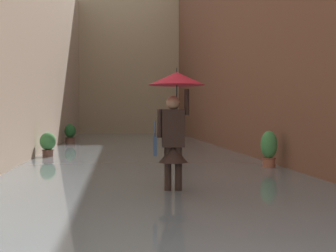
{
  "coord_description": "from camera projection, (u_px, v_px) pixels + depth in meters",
  "views": [
    {
      "loc": [
        0.78,
        2.17,
        1.43
      ],
      "look_at": [
        -0.06,
        -5.71,
        1.22
      ],
      "focal_mm": 50.27,
      "sensor_mm": 36.0,
      "label": 1
    }
  ],
  "objects": [
    {
      "name": "ground_plane",
      "position": [
        140.0,
        154.0,
        16.55
      ],
      "size": [
        71.78,
        71.78,
        0.0
      ],
      "primitive_type": "plane",
      "color": "gray"
    },
    {
      "name": "building_facade_left",
      "position": [
        256.0,
        13.0,
        16.85
      ],
      "size": [
        2.04,
        32.71,
        10.08
      ],
      "color": "brown",
      "rests_on": "ground_plane"
    },
    {
      "name": "potted_plant_mid_right",
      "position": [
        48.0,
        144.0,
        14.35
      ],
      "size": [
        0.48,
        0.48,
        0.85
      ],
      "color": "brown",
      "rests_on": "ground_plane"
    },
    {
      "name": "building_facade_far",
      "position": [
        129.0,
        57.0,
        31.57
      ],
      "size": [
        10.1,
        1.8,
        10.45
      ],
      "primitive_type": "cube",
      "color": "tan",
      "rests_on": "ground_plane"
    },
    {
      "name": "potted_plant_far_right",
      "position": [
        70.0,
        134.0,
        21.12
      ],
      "size": [
        0.5,
        0.5,
        0.95
      ],
      "color": "brown",
      "rests_on": "ground_plane"
    },
    {
      "name": "person_wading",
      "position": [
        175.0,
        109.0,
        7.95
      ],
      "size": [
        0.96,
        0.96,
        2.2
      ],
      "color": "#2D2319",
      "rests_on": "ground_plane"
    },
    {
      "name": "potted_plant_far_left",
      "position": [
        269.0,
        149.0,
        11.41
      ],
      "size": [
        0.4,
        0.4,
        1.01
      ],
      "color": "#9E563D",
      "rests_on": "ground_plane"
    },
    {
      "name": "building_facade_right",
      "position": [
        18.0,
        28.0,
        15.98
      ],
      "size": [
        2.04,
        32.71,
        8.65
      ],
      "color": "tan",
      "rests_on": "ground_plane"
    },
    {
      "name": "flood_water",
      "position": [
        140.0,
        152.0,
        16.54
      ],
      "size": [
        7.3,
        34.71,
        0.12
      ],
      "primitive_type": "cube",
      "color": "slate",
      "rests_on": "ground_plane"
    }
  ]
}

